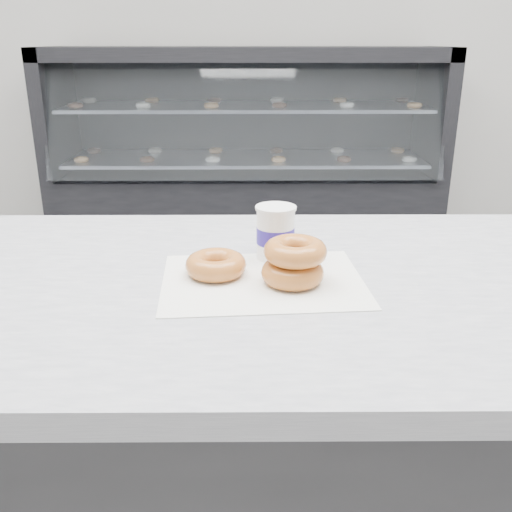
{
  "coord_description": "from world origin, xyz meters",
  "views": [
    {
      "loc": [
        0.04,
        -1.51,
        1.28
      ],
      "look_at": [
        0.05,
        -0.57,
        0.93
      ],
      "focal_mm": 40.0,
      "sensor_mm": 36.0,
      "label": 1
    }
  ],
  "objects_px": {
    "counter": "(233,483)",
    "coffee_cup": "(276,232)",
    "donut_stack": "(294,262)",
    "display_case": "(246,172)",
    "donut_single": "(216,265)"
  },
  "relations": [
    {
      "from": "counter",
      "to": "coffee_cup",
      "type": "bearing_deg",
      "value": 49.28
    },
    {
      "from": "donut_stack",
      "to": "coffee_cup",
      "type": "xyz_separation_m",
      "value": [
        -0.03,
        0.12,
        0.01
      ]
    },
    {
      "from": "display_case",
      "to": "donut_single",
      "type": "relative_size",
      "value": 22.57
    },
    {
      "from": "counter",
      "to": "donut_stack",
      "type": "height_order",
      "value": "donut_stack"
    },
    {
      "from": "display_case",
      "to": "donut_stack",
      "type": "xyz_separation_m",
      "value": [
        0.11,
        -2.74,
        0.45
      ]
    },
    {
      "from": "counter",
      "to": "display_case",
      "type": "distance_m",
      "value": 2.72
    },
    {
      "from": "donut_single",
      "to": "coffee_cup",
      "type": "bearing_deg",
      "value": 38.76
    },
    {
      "from": "counter",
      "to": "display_case",
      "type": "height_order",
      "value": "display_case"
    },
    {
      "from": "donut_stack",
      "to": "coffee_cup",
      "type": "height_order",
      "value": "coffee_cup"
    },
    {
      "from": "donut_single",
      "to": "counter",
      "type": "bearing_deg",
      "value": -24.84
    },
    {
      "from": "coffee_cup",
      "to": "donut_single",
      "type": "bearing_deg",
      "value": -164.76
    },
    {
      "from": "display_case",
      "to": "donut_stack",
      "type": "distance_m",
      "value": 2.78
    },
    {
      "from": "counter",
      "to": "donut_single",
      "type": "height_order",
      "value": "donut_single"
    },
    {
      "from": "donut_single",
      "to": "display_case",
      "type": "bearing_deg",
      "value": 89.5
    },
    {
      "from": "counter",
      "to": "coffee_cup",
      "type": "height_order",
      "value": "coffee_cup"
    }
  ]
}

